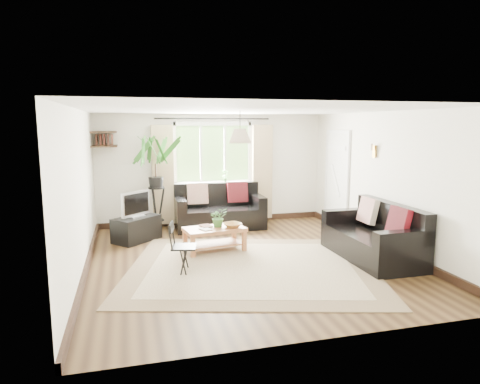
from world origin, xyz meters
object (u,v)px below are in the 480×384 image
object	(u,v)px
sofa_back	(219,207)
folding_chair	(184,248)
palm_stand	(156,183)
coffee_table	(214,239)
tv_stand	(137,229)
sofa_right	(372,233)

from	to	relation	value
sofa_back	folding_chair	distance (m)	2.82
sofa_back	palm_stand	bearing A→B (deg)	177.87
coffee_table	tv_stand	world-z (taller)	tv_stand
sofa_back	coffee_table	size ratio (longest dim) A/B	1.81
coffee_table	tv_stand	xyz separation A→B (m)	(-1.29, 1.04, 0.02)
coffee_table	palm_stand	world-z (taller)	palm_stand
coffee_table	folding_chair	xyz separation A→B (m)	(-0.65, -0.94, 0.17)
coffee_table	tv_stand	bearing A→B (deg)	141.18
palm_stand	folding_chair	distance (m)	2.76
folding_chair	coffee_table	bearing A→B (deg)	-21.33
folding_chair	tv_stand	bearing A→B (deg)	31.08
sofa_back	palm_stand	world-z (taller)	palm_stand
coffee_table	palm_stand	size ratio (longest dim) A/B	0.52
sofa_back	sofa_right	size ratio (longest dim) A/B	1.01
sofa_right	coffee_table	size ratio (longest dim) A/B	1.79
sofa_back	folding_chair	bearing A→B (deg)	-111.34
sofa_back	tv_stand	distance (m)	1.85
sofa_back	coffee_table	bearing A→B (deg)	-103.59
folding_chair	sofa_right	bearing A→B (deg)	-79.30
folding_chair	sofa_back	bearing A→B (deg)	-9.65
palm_stand	sofa_back	bearing A→B (deg)	-3.54
folding_chair	palm_stand	bearing A→B (deg)	17.57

